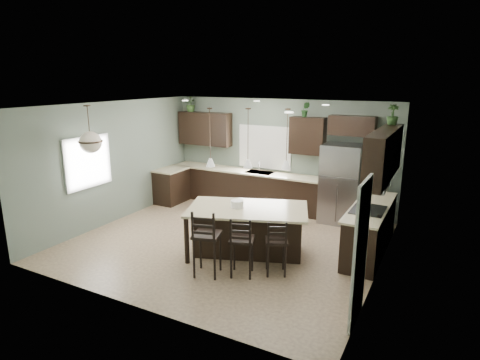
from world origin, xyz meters
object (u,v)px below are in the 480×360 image
at_px(refrigerator, 342,184).
at_px(bar_stool_left, 207,242).
at_px(kitchen_island, 248,231).
at_px(bar_stool_center, 242,246).
at_px(serving_dish, 237,204).
at_px(plant_back_left, 191,104).
at_px(bar_stool_right, 276,247).

distance_m(refrigerator, bar_stool_left, 3.94).
height_order(kitchen_island, bar_stool_center, bar_stool_center).
xyz_separation_m(serving_dish, bar_stool_left, (-0.03, -1.02, -0.40)).
distance_m(serving_dish, plant_back_left, 4.49).
bearing_deg(kitchen_island, refrigerator, 46.36).
xyz_separation_m(kitchen_island, bar_stool_center, (0.31, -0.83, 0.08)).
xyz_separation_m(bar_stool_center, bar_stool_right, (0.50, 0.32, -0.04)).
height_order(bar_stool_left, bar_stool_center, bar_stool_left).
height_order(serving_dish, bar_stool_left, bar_stool_left).
distance_m(bar_stool_left, plant_back_left, 5.33).
xyz_separation_m(bar_stool_center, plant_back_left, (-3.51, 3.68, 2.07)).
xyz_separation_m(refrigerator, kitchen_island, (-1.13, -2.59, -0.46)).
distance_m(bar_stool_left, bar_stool_right, 1.19).
xyz_separation_m(kitchen_island, serving_dish, (-0.19, -0.07, 0.53)).
relative_size(kitchen_island, plant_back_left, 5.29).
bearing_deg(serving_dish, bar_stool_center, -56.68).
height_order(serving_dish, bar_stool_center, bar_stool_center).
height_order(kitchen_island, bar_stool_right, bar_stool_right).
xyz_separation_m(kitchen_island, bar_stool_left, (-0.22, -1.09, 0.14)).
height_order(kitchen_island, serving_dish, serving_dish).
distance_m(bar_stool_right, plant_back_left, 5.64).
bearing_deg(bar_stool_center, refrigerator, 57.14).
height_order(kitchen_island, bar_stool_left, bar_stool_left).
distance_m(bar_stool_center, bar_stool_right, 0.59).
bearing_deg(bar_stool_right, kitchen_island, 120.90).
relative_size(kitchen_island, serving_dish, 9.32).
bearing_deg(serving_dish, bar_stool_left, -91.86).
distance_m(serving_dish, bar_stool_right, 1.20).
distance_m(serving_dish, bar_stool_left, 1.10).
bearing_deg(refrigerator, bar_stool_right, -95.79).
height_order(refrigerator, serving_dish, refrigerator).
height_order(refrigerator, bar_stool_left, refrigerator).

